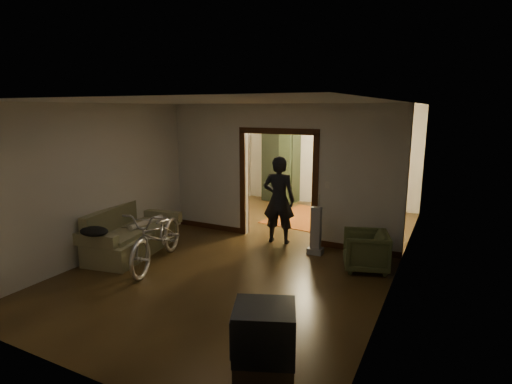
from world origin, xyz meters
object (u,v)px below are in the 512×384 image
Objects in this scene: armchair at (366,251)px; locker at (281,167)px; bicycle at (158,236)px; person at (279,200)px; sofa at (132,230)px; desk at (361,199)px.

armchair is 0.37× the size of locker.
bicycle is 2.52m from person.
armchair is at bearing 5.56° from sofa.
person reaches higher than armchair.
armchair is 0.78× the size of desk.
sofa is 0.97× the size of bicycle.
person is 3.47m from desk.
bicycle is 2.08× the size of desk.
armchair is 0.41× the size of person.
person is 0.89× the size of locker.
sofa is at bearing 147.31° from bicycle.
bicycle is at bearing -78.66° from locker.
sofa is at bearing -104.26° from desk.
desk is (0.95, 3.30, -0.54)m from person.
sofa is 0.95× the size of locker.
bicycle is (0.84, -0.24, 0.08)m from sofa.
bicycle is 3.60m from armchair.
locker reaches higher than desk.
person is (2.25, 1.80, 0.45)m from sofa.
bicycle is 1.10× the size of person.
sofa is 2.03× the size of desk.
sofa is at bearing -91.72° from armchair.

